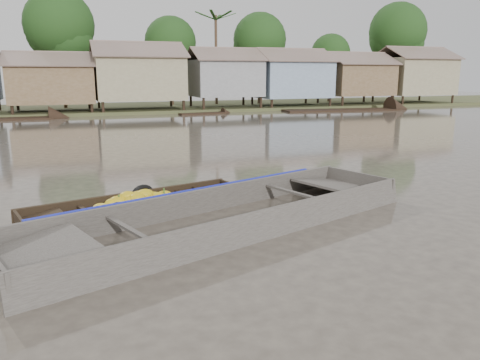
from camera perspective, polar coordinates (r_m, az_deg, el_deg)
name	(u,v)px	position (r m, az deg, el deg)	size (l,w,h in m)	color
ground	(229,235)	(8.93, -1.33, -6.74)	(120.00, 120.00, 0.00)	#463E36
riverbank	(141,72)	(40.25, -11.98, 12.72)	(120.00, 12.47, 10.22)	#384723
banana_boat	(136,207)	(10.59, -12.56, -3.19)	(5.14, 2.43, 0.71)	black
viewer_boat	(225,222)	(9.41, -1.80, -5.16)	(8.89, 4.96, 0.69)	#3B3632
distant_boats	(216,117)	(33.76, -2.90, 7.69)	(47.77, 14.92, 0.35)	black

